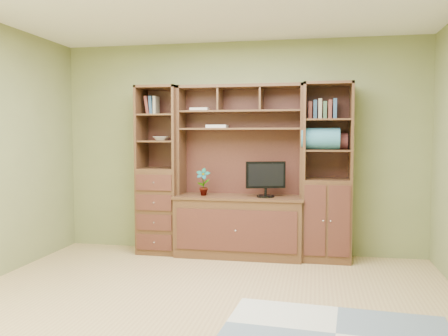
% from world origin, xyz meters
% --- Properties ---
extents(room, '(4.60, 4.10, 2.64)m').
position_xyz_m(room, '(0.00, 0.00, 1.30)').
color(room, tan).
rests_on(room, ground).
extents(center_hutch, '(1.54, 0.53, 2.05)m').
position_xyz_m(center_hutch, '(0.04, 1.73, 1.02)').
color(center_hutch, '#482C19').
rests_on(center_hutch, ground).
extents(left_tower, '(0.50, 0.45, 2.05)m').
position_xyz_m(left_tower, '(-0.96, 1.77, 1.02)').
color(left_tower, '#482C19').
rests_on(left_tower, ground).
extents(right_tower, '(0.55, 0.45, 2.05)m').
position_xyz_m(right_tower, '(1.06, 1.77, 1.02)').
color(right_tower, '#482C19').
rests_on(right_tower, ground).
extents(rug, '(1.73, 1.22, 0.01)m').
position_xyz_m(rug, '(1.09, -0.35, 0.01)').
color(rug, '#979C9C').
rests_on(rug, ground).
extents(monitor, '(0.51, 0.35, 0.58)m').
position_xyz_m(monitor, '(0.36, 1.70, 1.02)').
color(monitor, black).
rests_on(monitor, center_hutch).
extents(orchid, '(0.17, 0.12, 0.33)m').
position_xyz_m(orchid, '(-0.39, 1.70, 0.90)').
color(orchid, '#A34937').
rests_on(orchid, center_hutch).
extents(magazines, '(0.25, 0.18, 0.04)m').
position_xyz_m(magazines, '(-0.25, 1.82, 1.56)').
color(magazines, beige).
rests_on(magazines, center_hutch).
extents(bowl, '(0.20, 0.20, 0.05)m').
position_xyz_m(bowl, '(-0.94, 1.77, 1.41)').
color(bowl, beige).
rests_on(bowl, left_tower).
extents(blanket_teal, '(0.43, 0.25, 0.25)m').
position_xyz_m(blanket_teal, '(0.98, 1.73, 1.41)').
color(blanket_teal, '#2F6B7D').
rests_on(blanket_teal, right_tower).
extents(blanket_red, '(0.34, 0.19, 0.19)m').
position_xyz_m(blanket_red, '(1.12, 1.85, 1.38)').
color(blanket_red, brown).
rests_on(blanket_red, right_tower).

